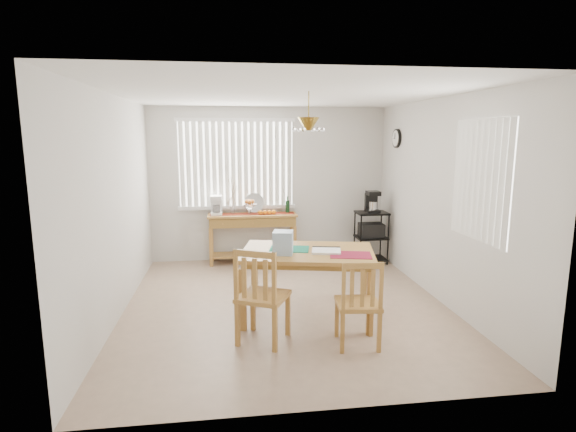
{
  "coord_description": "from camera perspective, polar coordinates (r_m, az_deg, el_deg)",
  "views": [
    {
      "loc": [
        -0.69,
        -5.38,
        2.12
      ],
      "look_at": [
        0.1,
        0.55,
        1.05
      ],
      "focal_mm": 28.0,
      "sensor_mm": 36.0,
      "label": 1
    }
  ],
  "objects": [
    {
      "name": "ground",
      "position": [
        5.82,
        -0.26,
        -11.26
      ],
      "size": [
        4.0,
        4.5,
        0.01
      ],
      "primitive_type": "cube",
      "color": "tan"
    },
    {
      "name": "room_shell",
      "position": [
        5.46,
        -0.27,
        5.63
      ],
      "size": [
        4.2,
        4.7,
        2.7
      ],
      "color": "silver",
      "rests_on": "ground"
    },
    {
      "name": "sideboard",
      "position": [
        7.56,
        -4.46,
        -1.3
      ],
      "size": [
        1.48,
        0.42,
        0.83
      ],
      "color": "#AF7E3B",
      "rests_on": "ground"
    },
    {
      "name": "sideboard_items",
      "position": [
        7.51,
        -6.31,
        1.19
      ],
      "size": [
        1.4,
        0.35,
        0.64
      ],
      "color": "maroon",
      "rests_on": "sideboard"
    },
    {
      "name": "wire_cart",
      "position": [
        7.69,
        10.52,
        -2.03
      ],
      "size": [
        0.51,
        0.41,
        0.87
      ],
      "color": "black",
      "rests_on": "ground"
    },
    {
      "name": "cart_items",
      "position": [
        7.61,
        10.62,
        1.73
      ],
      "size": [
        0.2,
        0.24,
        0.36
      ],
      "color": "black",
      "rests_on": "wire_cart"
    },
    {
      "name": "dining_table",
      "position": [
        5.24,
        2.49,
        -5.4
      ],
      "size": [
        1.68,
        1.27,
        0.81
      ],
      "color": "#AF7E3B",
      "rests_on": "ground"
    },
    {
      "name": "table_items",
      "position": [
        5.07,
        0.78,
        -3.7
      ],
      "size": [
        1.15,
        0.77,
        0.26
      ],
      "color": "#147558",
      "rests_on": "dining_table"
    },
    {
      "name": "chair_left",
      "position": [
        4.67,
        -3.4,
        -10.14
      ],
      "size": [
        0.63,
        0.63,
        1.02
      ],
      "color": "#AF7E3B",
      "rests_on": "ground"
    },
    {
      "name": "chair_right",
      "position": [
        4.66,
        8.96,
        -10.95
      ],
      "size": [
        0.46,
        0.46,
        0.93
      ],
      "color": "#AF7E3B",
      "rests_on": "ground"
    }
  ]
}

